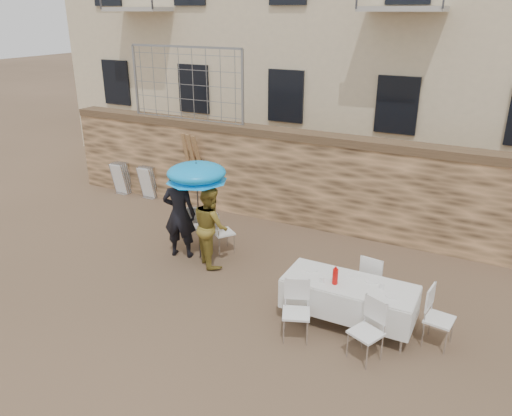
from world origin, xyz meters
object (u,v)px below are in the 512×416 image
at_px(umbrella, 197,176).
at_px(table_chair_front_right, 366,331).
at_px(man_suit, 179,214).
at_px(couple_chair_left, 195,225).
at_px(table_chair_back, 374,279).
at_px(couple_chair_right, 223,231).
at_px(chair_stack_right, 150,181).
at_px(soda_bottle, 335,277).
at_px(table_chair_front_left, 296,312).
at_px(woman_dress, 211,226).
at_px(chair_stack_left, 124,177).
at_px(table_chair_side, 440,318).
at_px(banquet_table, 350,285).

relative_size(umbrella, table_chair_front_right, 1.98).
distance_m(man_suit, couple_chair_left, 0.72).
relative_size(table_chair_front_right, table_chair_back, 1.00).
xyz_separation_m(couple_chair_right, chair_stack_right, (-3.51, 1.97, -0.02)).
bearing_deg(couple_chair_left, table_chair_front_right, 122.44).
distance_m(man_suit, umbrella, 0.95).
xyz_separation_m(soda_bottle, table_chair_front_left, (-0.40, -0.60, -0.43)).
relative_size(couple_chair_left, couple_chair_right, 1.00).
bearing_deg(table_chair_front_left, couple_chair_left, 125.88).
bearing_deg(couple_chair_left, couple_chair_right, 148.06).
distance_m(woman_dress, chair_stack_left, 5.14).
relative_size(couple_chair_right, table_chair_front_left, 1.00).
distance_m(couple_chair_right, chair_stack_right, 4.03).
distance_m(woman_dress, table_chair_side, 4.58).
height_order(soda_bottle, table_chair_front_right, soda_bottle).
xyz_separation_m(chair_stack_left, chair_stack_right, (0.90, 0.00, 0.00)).
height_order(table_chair_front_left, chair_stack_right, table_chair_front_left).
bearing_deg(table_chair_back, soda_bottle, 74.12).
bearing_deg(table_chair_front_left, table_chair_front_right, -21.46).
relative_size(umbrella, couple_chair_right, 1.98).
height_order(couple_chair_left, soda_bottle, soda_bottle).
distance_m(woman_dress, couple_chair_right, 0.65).
distance_m(soda_bottle, chair_stack_right, 7.36).
relative_size(banquet_table, soda_bottle, 8.08).
relative_size(couple_chair_left, chair_stack_left, 1.04).
height_order(couple_chair_left, chair_stack_left, couple_chair_left).
height_order(man_suit, table_chair_side, man_suit).
height_order(couple_chair_left, chair_stack_right, couple_chair_left).
distance_m(couple_chair_right, table_chair_side, 4.73).
bearing_deg(table_chair_front_right, banquet_table, 147.37).
bearing_deg(umbrella, chair_stack_right, 143.03).
relative_size(woman_dress, chair_stack_right, 1.79).
height_order(table_chair_front_left, table_chair_back, same).
relative_size(man_suit, chair_stack_left, 2.04).
bearing_deg(table_chair_side, couple_chair_left, 83.81).
bearing_deg(table_chair_front_left, chair_stack_left, 128.34).
relative_size(table_chair_front_right, chair_stack_left, 1.04).
bearing_deg(table_chair_front_left, couple_chair_right, 119.32).
bearing_deg(umbrella, banquet_table, -14.44).
height_order(woman_dress, couple_chair_left, woman_dress).
xyz_separation_m(table_chair_back, table_chair_side, (1.20, -0.70, 0.00)).
distance_m(couple_chair_right, soda_bottle, 3.34).
xyz_separation_m(umbrella, soda_bottle, (3.26, -1.04, -0.89)).
relative_size(umbrella, table_chair_back, 1.98).
bearing_deg(table_chair_back, couple_chair_right, -2.20).
height_order(banquet_table, chair_stack_left, chair_stack_left).
height_order(umbrella, table_chair_side, umbrella).
height_order(couple_chair_left, table_chair_front_right, same).
xyz_separation_m(banquet_table, soda_bottle, (-0.20, -0.15, 0.17)).
relative_size(man_suit, table_chair_side, 1.96).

